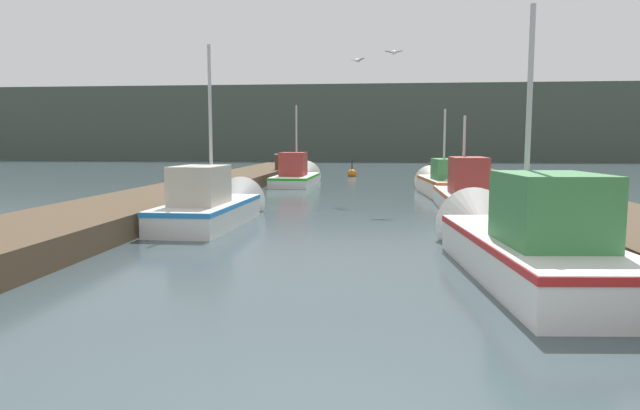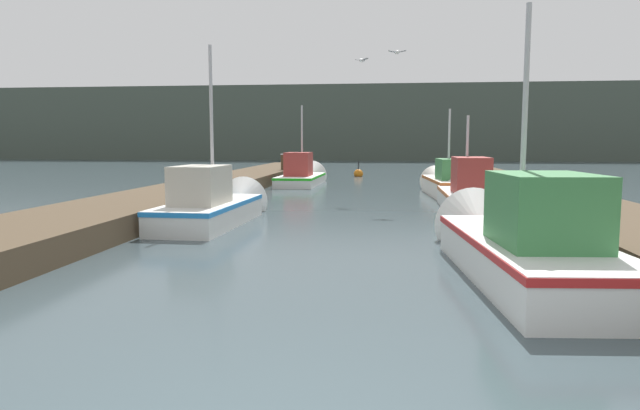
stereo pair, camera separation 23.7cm
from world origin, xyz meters
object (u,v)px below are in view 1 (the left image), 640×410
Objects in this scene: fishing_boat_1 at (214,205)px; fishing_boat_3 at (442,182)px; fishing_boat_2 at (461,193)px; fishing_boat_0 at (520,240)px; seagull_1 at (394,52)px; mooring_piling_1 at (278,167)px; channel_buoy at (352,174)px; mooring_piling_0 at (460,176)px; fishing_boat_4 at (298,175)px; mooring_piling_2 at (282,168)px; seagull_lead at (358,60)px.

fishing_boat_1 reaches higher than fishing_boat_3.
fishing_boat_1 is 0.94× the size of fishing_boat_2.
fishing_boat_0 is 10.77× the size of seagull_1.
fishing_boat_0 reaches higher than mooring_piling_1.
channel_buoy is (-3.97, 15.10, -0.31)m from fishing_boat_2.
mooring_piling_1 is at bearing 146.30° from mooring_piling_0.
fishing_boat_4 reaches higher than fishing_boat_2.
fishing_boat_3 is at bearing -43.35° from mooring_piling_2.
fishing_boat_0 is 1.06× the size of fishing_boat_4.
channel_buoy is at bearing 105.38° from fishing_boat_3.
fishing_boat_2 is 10.93m from fishing_boat_4.
fishing_boat_2 is at bearing -53.90° from fishing_boat_4.
fishing_boat_3 is 11.50m from channel_buoy.
fishing_boat_4 is (-6.16, 4.69, -0.05)m from fishing_boat_3.
channel_buoy is (3.73, 3.31, -0.53)m from mooring_piling_1.
fishing_boat_4 reaches higher than mooring_piling_1.
fishing_boat_0 is 10.29m from seagull_1.
mooring_piling_1 is 10.76m from seagull_lead.
fishing_boat_2 is 0.98× the size of fishing_boat_4.
fishing_boat_1 is 0.92× the size of fishing_boat_4.
mooring_piling_1 is at bearing 118.34° from fishing_boat_4.
mooring_piling_2 is at bearing -62.43° from mooring_piling_1.
mooring_piling_2 is 5.24m from channel_buoy.
fishing_boat_4 is 3.19m from mooring_piling_1.
mooring_piling_1 is at bearing 131.03° from fishing_boat_3.
fishing_boat_0 is at bearing -92.58° from fishing_boat_2.
fishing_boat_3 is 11.18× the size of seagull_lead.
mooring_piling_2 reaches higher than channel_buoy.
seagull_lead reaches higher than fishing_boat_2.
mooring_piling_2 is at bearing -24.05° from seagull_lead.
mooring_piling_1 is 2.46× the size of seagull_1.
fishing_boat_4 reaches higher than fishing_boat_3.
fishing_boat_4 is at bearing -24.25° from seagull_lead.
seagull_1 is at bearing -63.30° from mooring_piling_2.
mooring_piling_2 is at bearing 104.60° from fishing_boat_0.
mooring_piling_0 is (1.18, 14.68, 0.10)m from fishing_boat_0.
fishing_boat_3 is (-0.09, 4.28, -0.00)m from fishing_boat_2.
fishing_boat_2 is at bearing -97.77° from mooring_piling_0.
channel_buoy is at bearing 84.23° from fishing_boat_1.
mooring_piling_1 is 0.73m from mooring_piling_2.
fishing_boat_1 is 12.85m from fishing_boat_4.
fishing_boat_3 is at bearing 60.52° from seagull_1.
fishing_boat_1 is at bearing -135.60° from seagull_1.
fishing_boat_4 is 10.28m from seagull_1.
mooring_piling_0 is 1.12× the size of channel_buoy.
seagull_lead is (2.99, -6.07, 4.41)m from fishing_boat_4.
fishing_boat_0 reaches higher than fishing_boat_4.
fishing_boat_4 is at bearing 157.98° from mooring_piling_0.
fishing_boat_3 is at bearing -36.05° from fishing_boat_4.
mooring_piling_1 is (-7.70, 11.79, 0.22)m from fishing_boat_2.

